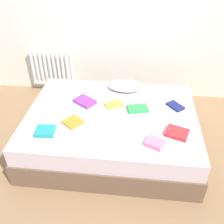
{
  "coord_description": "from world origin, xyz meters",
  "views": [
    {
      "loc": [
        0.26,
        -2.35,
        2.24
      ],
      "look_at": [
        0.0,
        0.05,
        0.48
      ],
      "focal_mm": 40.62,
      "sensor_mm": 36.0,
      "label": 1
    }
  ],
  "objects": [
    {
      "name": "textbook_red",
      "position": [
        0.72,
        -0.3,
        0.52
      ],
      "size": [
        0.27,
        0.25,
        0.04
      ],
      "primitive_type": "cube",
      "rotation": [
        0.0,
        0.0,
        -0.35
      ],
      "color": "red",
      "rests_on": "bed"
    },
    {
      "name": "textbook_white",
      "position": [
        -0.04,
        -0.38,
        0.51
      ],
      "size": [
        0.26,
        0.24,
        0.02
      ],
      "primitive_type": "cube",
      "rotation": [
        0.0,
        0.0,
        -0.44
      ],
      "color": "white",
      "rests_on": "bed"
    },
    {
      "name": "radiator",
      "position": [
        -1.09,
        1.2,
        0.42
      ],
      "size": [
        0.68,
        0.04,
        0.58
      ],
      "color": "white",
      "rests_on": "ground"
    },
    {
      "name": "textbook_orange",
      "position": [
        -0.4,
        -0.23,
        0.52
      ],
      "size": [
        0.25,
        0.25,
        0.04
      ],
      "primitive_type": "cube",
      "rotation": [
        0.0,
        0.0,
        0.9
      ],
      "color": "orange",
      "rests_on": "bed"
    },
    {
      "name": "pillow",
      "position": [
        0.13,
        0.55,
        0.56
      ],
      "size": [
        0.46,
        0.28,
        0.12
      ],
      "primitive_type": "ellipsoid",
      "color": "white",
      "rests_on": "bed"
    },
    {
      "name": "textbook_purple",
      "position": [
        -0.35,
        0.18,
        0.52
      ],
      "size": [
        0.3,
        0.28,
        0.04
      ],
      "primitive_type": "cube",
      "rotation": [
        0.0,
        0.0,
        -0.61
      ],
      "color": "purple",
      "rests_on": "bed"
    },
    {
      "name": "ground_plane",
      "position": [
        0.0,
        0.0,
        0.0
      ],
      "size": [
        8.0,
        8.0,
        0.0
      ],
      "primitive_type": "plane",
      "color": "#93704C"
    },
    {
      "name": "textbook_lime",
      "position": [
        0.01,
        0.17,
        0.51
      ],
      "size": [
        0.26,
        0.23,
        0.02
      ],
      "primitive_type": "cube",
      "rotation": [
        0.0,
        0.0,
        0.54
      ],
      "color": "#8CC638",
      "rests_on": "bed"
    },
    {
      "name": "back_wall",
      "position": [
        0.0,
        1.35,
        1.4
      ],
      "size": [
        6.0,
        0.1,
        2.8
      ],
      "primitive_type": "cube",
      "color": "silver",
      "rests_on": "ground"
    },
    {
      "name": "textbook_navy",
      "position": [
        0.75,
        0.21,
        0.51
      ],
      "size": [
        0.22,
        0.23,
        0.03
      ],
      "primitive_type": "cube",
      "rotation": [
        0.0,
        0.0,
        -0.89
      ],
      "color": "navy",
      "rests_on": "bed"
    },
    {
      "name": "bed",
      "position": [
        0.0,
        0.0,
        0.25
      ],
      "size": [
        2.0,
        1.5,
        0.5
      ],
      "color": "brown",
      "rests_on": "ground"
    },
    {
      "name": "textbook_green",
      "position": [
        0.3,
        0.1,
        0.52
      ],
      "size": [
        0.27,
        0.21,
        0.03
      ],
      "primitive_type": "cube",
      "rotation": [
        0.0,
        0.0,
        0.25
      ],
      "color": "green",
      "rests_on": "bed"
    },
    {
      "name": "textbook_pink",
      "position": [
        0.48,
        -0.48,
        0.52
      ],
      "size": [
        0.22,
        0.2,
        0.05
      ],
      "primitive_type": "cube",
      "rotation": [
        0.0,
        0.0,
        -0.44
      ],
      "color": "pink",
      "rests_on": "bed"
    },
    {
      "name": "textbook_teal",
      "position": [
        -0.65,
        -0.42,
        0.52
      ],
      "size": [
        0.21,
        0.19,
        0.04
      ],
      "primitive_type": "cube",
      "rotation": [
        0.0,
        0.0,
        0.07
      ],
      "color": "teal",
      "rests_on": "bed"
    }
  ]
}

